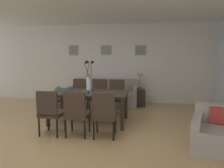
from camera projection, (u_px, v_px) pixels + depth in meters
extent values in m
plane|color=tan|center=(74.00, 135.00, 4.36)|extent=(9.00, 9.00, 0.00)
cube|color=white|center=(104.00, 63.00, 7.35)|extent=(9.00, 0.10, 2.60)
cube|color=white|center=(77.00, 4.00, 4.38)|extent=(9.00, 7.20, 0.08)
cube|color=#33261E|center=(89.00, 93.00, 5.10)|extent=(1.80, 1.00, 0.05)
cube|color=#33261E|center=(126.00, 105.00, 5.45)|extent=(0.07, 0.07, 0.69)
cube|color=#33261E|center=(62.00, 103.00, 5.70)|extent=(0.07, 0.07, 0.69)
cube|color=#33261E|center=(122.00, 115.00, 4.59)|extent=(0.07, 0.07, 0.69)
cube|color=#33261E|center=(48.00, 112.00, 4.85)|extent=(0.07, 0.07, 0.69)
cube|color=#3D2D23|center=(52.00, 114.00, 4.40)|extent=(0.45, 0.45, 0.08)
cube|color=#3D2D23|center=(47.00, 103.00, 4.18)|extent=(0.42, 0.07, 0.48)
cylinder|color=black|center=(65.00, 122.00, 4.58)|extent=(0.04, 0.04, 0.38)
cylinder|color=black|center=(48.00, 121.00, 4.65)|extent=(0.04, 0.04, 0.38)
cylinder|color=black|center=(57.00, 128.00, 4.21)|extent=(0.04, 0.04, 0.38)
cylinder|color=black|center=(39.00, 127.00, 4.28)|extent=(0.04, 0.04, 0.38)
cube|color=#3D2D23|center=(79.00, 97.00, 6.05)|extent=(0.44, 0.44, 0.08)
cube|color=#3D2D23|center=(81.00, 87.00, 6.20)|extent=(0.42, 0.06, 0.48)
cylinder|color=black|center=(70.00, 107.00, 5.92)|extent=(0.04, 0.04, 0.38)
cylinder|color=black|center=(83.00, 107.00, 5.86)|extent=(0.04, 0.04, 0.38)
cylinder|color=black|center=(75.00, 104.00, 6.30)|extent=(0.04, 0.04, 0.38)
cylinder|color=black|center=(87.00, 104.00, 6.23)|extent=(0.04, 0.04, 0.38)
cube|color=#3D2D23|center=(78.00, 115.00, 4.32)|extent=(0.45, 0.45, 0.08)
cube|color=#3D2D23|center=(74.00, 104.00, 4.10)|extent=(0.42, 0.07, 0.48)
cylinder|color=black|center=(89.00, 123.00, 4.51)|extent=(0.04, 0.04, 0.38)
cylinder|color=black|center=(72.00, 123.00, 4.56)|extent=(0.04, 0.04, 0.38)
cylinder|color=black|center=(85.00, 130.00, 4.14)|extent=(0.04, 0.04, 0.38)
cylinder|color=black|center=(66.00, 129.00, 4.19)|extent=(0.04, 0.04, 0.38)
cube|color=#3D2D23|center=(98.00, 98.00, 5.97)|extent=(0.47, 0.47, 0.08)
cube|color=#3D2D23|center=(100.00, 88.00, 6.12)|extent=(0.42, 0.09, 0.48)
cylinder|color=black|center=(89.00, 107.00, 5.86)|extent=(0.04, 0.04, 0.38)
cylinder|color=black|center=(103.00, 108.00, 5.78)|extent=(0.04, 0.04, 0.38)
cylinder|color=black|center=(94.00, 104.00, 6.23)|extent=(0.04, 0.04, 0.38)
cylinder|color=black|center=(106.00, 105.00, 6.14)|extent=(0.04, 0.04, 0.38)
cube|color=#3D2D23|center=(105.00, 116.00, 4.25)|extent=(0.46, 0.46, 0.08)
cube|color=#3D2D23|center=(103.00, 105.00, 4.02)|extent=(0.42, 0.08, 0.48)
cylinder|color=black|center=(115.00, 124.00, 4.45)|extent=(0.04, 0.04, 0.38)
cylinder|color=black|center=(97.00, 124.00, 4.49)|extent=(0.04, 0.04, 0.38)
cylinder|color=black|center=(114.00, 131.00, 4.07)|extent=(0.04, 0.04, 0.38)
cylinder|color=black|center=(94.00, 130.00, 4.11)|extent=(0.04, 0.04, 0.38)
cube|color=#3D2D23|center=(116.00, 99.00, 5.86)|extent=(0.45, 0.45, 0.08)
cube|color=#3D2D23|center=(117.00, 88.00, 6.01)|extent=(0.42, 0.07, 0.48)
cylinder|color=black|center=(108.00, 108.00, 5.74)|extent=(0.04, 0.04, 0.38)
cylinder|color=black|center=(122.00, 109.00, 5.68)|extent=(0.04, 0.04, 0.38)
cylinder|color=black|center=(110.00, 105.00, 6.11)|extent=(0.04, 0.04, 0.38)
cylinder|color=black|center=(124.00, 106.00, 6.05)|extent=(0.04, 0.04, 0.38)
cylinder|color=white|center=(89.00, 85.00, 5.07)|extent=(0.11, 0.11, 0.34)
cylinder|color=black|center=(91.00, 71.00, 5.03)|extent=(0.05, 0.12, 0.37)
sphere|color=black|center=(92.00, 62.00, 5.01)|extent=(0.07, 0.07, 0.07)
cylinder|color=black|center=(88.00, 71.00, 5.08)|extent=(0.08, 0.05, 0.38)
sphere|color=black|center=(87.00, 62.00, 5.08)|extent=(0.07, 0.07, 0.07)
cylinder|color=black|center=(87.00, 71.00, 4.97)|extent=(0.15, 0.06, 0.36)
sphere|color=black|center=(86.00, 62.00, 4.92)|extent=(0.07, 0.07, 0.07)
cylinder|color=#4C4742|center=(63.00, 93.00, 4.96)|extent=(0.32, 0.32, 0.01)
cylinder|color=#475166|center=(63.00, 91.00, 4.95)|extent=(0.17, 0.17, 0.06)
cylinder|color=#3C4556|center=(63.00, 91.00, 4.95)|extent=(0.13, 0.13, 0.04)
cylinder|color=#4C4742|center=(70.00, 90.00, 5.39)|extent=(0.32, 0.32, 0.01)
cylinder|color=#475166|center=(70.00, 88.00, 5.39)|extent=(0.17, 0.17, 0.06)
cylinder|color=#3C4556|center=(70.00, 88.00, 5.39)|extent=(0.13, 0.13, 0.04)
cylinder|color=#4C4742|center=(86.00, 93.00, 4.87)|extent=(0.32, 0.32, 0.01)
cylinder|color=#475166|center=(86.00, 92.00, 4.87)|extent=(0.17, 0.17, 0.06)
cylinder|color=#3C4556|center=(86.00, 91.00, 4.87)|extent=(0.13, 0.13, 0.04)
cylinder|color=#4C4742|center=(91.00, 90.00, 5.31)|extent=(0.32, 0.32, 0.01)
cylinder|color=#475166|center=(91.00, 89.00, 5.31)|extent=(0.17, 0.17, 0.06)
cylinder|color=#3C4556|center=(91.00, 88.00, 5.31)|extent=(0.13, 0.13, 0.04)
cube|color=gray|center=(104.00, 99.00, 6.90)|extent=(2.09, 0.84, 0.42)
cube|color=gray|center=(106.00, 85.00, 7.18)|extent=(2.09, 0.16, 0.38)
cube|color=gray|center=(135.00, 90.00, 6.71)|extent=(0.10, 0.84, 0.20)
cube|color=gray|center=(74.00, 88.00, 7.01)|extent=(0.10, 0.84, 0.20)
cube|color=#33261E|center=(139.00, 98.00, 6.76)|extent=(0.36, 0.36, 0.52)
cylinder|color=#4C4C51|center=(140.00, 88.00, 6.72)|extent=(0.12, 0.12, 0.08)
cylinder|color=#4C4C51|center=(140.00, 83.00, 6.70)|extent=(0.02, 0.02, 0.30)
cone|color=beige|center=(140.00, 76.00, 6.67)|extent=(0.22, 0.22, 0.18)
cube|color=#ADA399|center=(217.00, 139.00, 3.65)|extent=(1.00, 1.00, 0.40)
cube|color=#ADA399|center=(219.00, 113.00, 3.88)|extent=(0.81, 0.39, 0.35)
cube|color=#ADA399|center=(197.00, 121.00, 3.73)|extent=(0.34, 0.69, 0.18)
cube|color=#C63833|center=(219.00, 115.00, 3.79)|extent=(0.31, 0.17, 0.30)
cube|color=#B2ADA3|center=(73.00, 50.00, 7.38)|extent=(0.33, 0.02, 0.35)
cube|color=gray|center=(73.00, 50.00, 7.37)|extent=(0.28, 0.01, 0.30)
cube|color=#B2ADA3|center=(106.00, 50.00, 7.21)|extent=(0.37, 0.02, 0.33)
cube|color=gray|center=(106.00, 50.00, 7.20)|extent=(0.32, 0.01, 0.28)
cube|color=#B2ADA3|center=(141.00, 50.00, 7.04)|extent=(0.37, 0.02, 0.34)
cube|color=gray|center=(141.00, 50.00, 7.03)|extent=(0.32, 0.01, 0.29)
cylinder|color=brown|center=(58.00, 104.00, 6.54)|extent=(0.24, 0.24, 0.22)
sphere|color=#42844C|center=(57.00, 95.00, 6.50)|extent=(0.36, 0.36, 0.36)
sphere|color=#42844C|center=(58.00, 90.00, 6.44)|extent=(0.22, 0.22, 0.22)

